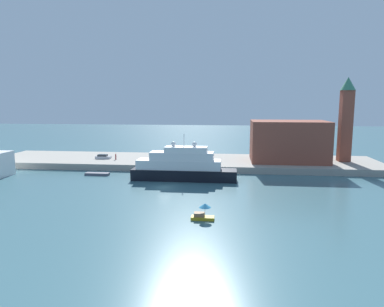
% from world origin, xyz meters
% --- Properties ---
extents(ground, '(400.00, 400.00, 0.00)m').
position_xyz_m(ground, '(0.00, 0.00, 0.00)').
color(ground, '#3D6670').
extents(quay_dock, '(110.00, 22.59, 1.71)m').
position_xyz_m(quay_dock, '(0.00, 27.30, 0.86)').
color(quay_dock, gray).
rests_on(quay_dock, ground).
extents(large_yacht, '(24.31, 4.82, 10.80)m').
position_xyz_m(large_yacht, '(2.85, 7.61, 3.16)').
color(large_yacht, black).
rests_on(large_yacht, ground).
extents(small_motorboat, '(3.58, 1.86, 2.60)m').
position_xyz_m(small_motorboat, '(9.86, -19.38, 1.09)').
color(small_motorboat, '#B7991E').
rests_on(small_motorboat, ground).
extents(work_barge, '(5.97, 1.65, 0.61)m').
position_xyz_m(work_barge, '(-18.91, 10.52, 0.30)').
color(work_barge, '#595966').
rests_on(work_barge, ground).
extents(harbor_building, '(20.40, 13.30, 11.18)m').
position_xyz_m(harbor_building, '(29.78, 26.72, 7.30)').
color(harbor_building, brown).
rests_on(harbor_building, quay_dock).
extents(bell_tower, '(4.01, 4.01, 22.96)m').
position_xyz_m(bell_tower, '(45.12, 28.45, 14.13)').
color(bell_tower, brown).
rests_on(bell_tower, quay_dock).
extents(parked_car, '(4.47, 1.74, 1.21)m').
position_xyz_m(parked_car, '(-22.90, 25.29, 2.23)').
color(parked_car, silver).
rests_on(parked_car, quay_dock).
extents(person_figure, '(0.36, 0.36, 1.75)m').
position_xyz_m(person_figure, '(-18.70, 24.08, 2.52)').
color(person_figure, maroon).
rests_on(person_figure, quay_dock).
extents(mooring_bollard, '(0.54, 0.54, 0.80)m').
position_xyz_m(mooring_bollard, '(-3.66, 17.07, 2.11)').
color(mooring_bollard, black).
rests_on(mooring_bollard, quay_dock).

